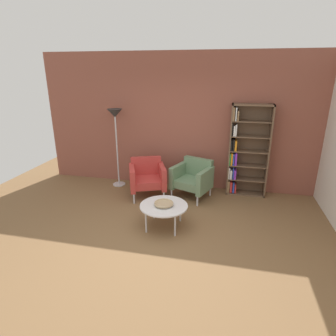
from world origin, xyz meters
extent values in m
plane|color=brown|center=(0.00, 0.00, 0.00)|extent=(8.32, 8.32, 0.00)
cube|color=brown|center=(0.00, 2.46, 1.45)|extent=(6.40, 0.12, 2.90)
cube|color=brown|center=(1.00, 2.23, 0.95)|extent=(0.03, 0.30, 1.90)
cube|color=brown|center=(1.77, 2.23, 0.95)|extent=(0.03, 0.30, 1.90)
cube|color=brown|center=(1.38, 2.23, 1.89)|extent=(0.80, 0.30, 0.03)
cube|color=brown|center=(1.38, 2.23, 0.01)|extent=(0.80, 0.30, 0.03)
cube|color=brown|center=(1.38, 2.37, 0.95)|extent=(0.80, 0.02, 1.90)
cube|color=brown|center=(1.38, 2.23, 0.34)|extent=(0.76, 0.28, 0.02)
cube|color=brown|center=(1.38, 2.23, 0.64)|extent=(0.76, 0.28, 0.02)
cube|color=brown|center=(1.38, 2.23, 0.95)|extent=(0.76, 0.28, 0.02)
cube|color=brown|center=(1.38, 2.23, 1.26)|extent=(0.76, 0.28, 0.02)
cube|color=brown|center=(1.38, 2.23, 1.56)|extent=(0.76, 0.28, 0.02)
cube|color=olive|center=(1.04, 2.18, 0.17)|extent=(0.04, 0.19, 0.25)
cube|color=red|center=(1.09, 2.19, 0.16)|extent=(0.04, 0.19, 0.23)
cube|color=blue|center=(1.14, 2.18, 0.15)|extent=(0.03, 0.18, 0.21)
cube|color=red|center=(1.18, 2.19, 0.13)|extent=(0.03, 0.19, 0.19)
cube|color=white|center=(1.03, 2.21, 0.47)|extent=(0.02, 0.24, 0.25)
cube|color=white|center=(1.07, 2.19, 0.44)|extent=(0.04, 0.20, 0.19)
cube|color=blue|center=(1.11, 2.17, 0.47)|extent=(0.02, 0.17, 0.25)
cube|color=purple|center=(1.15, 2.20, 0.45)|extent=(0.04, 0.21, 0.20)
cube|color=green|center=(1.02, 2.20, 0.78)|extent=(0.02, 0.23, 0.24)
cube|color=orange|center=(1.06, 2.20, 0.78)|extent=(0.03, 0.22, 0.25)
cube|color=blue|center=(1.10, 2.17, 0.78)|extent=(0.02, 0.17, 0.24)
cube|color=purple|center=(1.14, 2.18, 0.79)|extent=(0.04, 0.18, 0.26)
cube|color=black|center=(1.03, 2.22, 1.07)|extent=(0.03, 0.25, 0.21)
cube|color=black|center=(1.08, 2.19, 1.08)|extent=(0.03, 0.20, 0.23)
cube|color=orange|center=(1.12, 2.20, 1.07)|extent=(0.04, 0.22, 0.21)
cube|color=black|center=(1.03, 2.18, 1.39)|extent=(0.02, 0.19, 0.25)
cube|color=white|center=(1.07, 2.19, 1.37)|extent=(0.03, 0.20, 0.21)
cube|color=white|center=(1.10, 2.19, 1.38)|extent=(0.03, 0.21, 0.23)
cube|color=olive|center=(1.03, 2.20, 1.71)|extent=(0.04, 0.22, 0.26)
cube|color=white|center=(1.08, 2.21, 1.71)|extent=(0.02, 0.23, 0.26)
cube|color=olive|center=(1.12, 2.20, 1.67)|extent=(0.03, 0.23, 0.19)
cylinder|color=silver|center=(-0.01, 0.53, 0.39)|extent=(0.80, 0.80, 0.02)
cylinder|color=silver|center=(-0.25, 0.29, 0.19)|extent=(0.03, 0.03, 0.38)
cylinder|color=silver|center=(0.23, 0.29, 0.19)|extent=(0.03, 0.03, 0.38)
cylinder|color=silver|center=(-0.25, 0.77, 0.19)|extent=(0.03, 0.03, 0.38)
cylinder|color=silver|center=(0.23, 0.77, 0.19)|extent=(0.03, 0.03, 0.38)
cylinder|color=tan|center=(-0.01, 0.53, 0.41)|extent=(0.13, 0.13, 0.02)
cylinder|color=tan|center=(-0.01, 0.53, 0.43)|extent=(0.32, 0.32, 0.02)
torus|color=tan|center=(-0.01, 0.53, 0.44)|extent=(0.32, 0.32, 0.02)
cube|color=#B73833|center=(-0.62, 1.66, 0.32)|extent=(0.81, 0.78, 0.16)
cube|color=#B73833|center=(-0.72, 1.91, 0.59)|extent=(0.64, 0.35, 0.38)
cube|color=#B73833|center=(-0.90, 1.52, 0.43)|extent=(0.32, 0.61, 0.46)
cube|color=#B73833|center=(-0.33, 1.75, 0.43)|extent=(0.32, 0.61, 0.46)
cylinder|color=silver|center=(-0.79, 1.26, 0.12)|extent=(0.04, 0.04, 0.24)
cylinder|color=silver|center=(-0.23, 1.48, 0.12)|extent=(0.04, 0.04, 0.24)
cylinder|color=silver|center=(-1.00, 1.79, 0.12)|extent=(0.04, 0.04, 0.24)
cylinder|color=silver|center=(-0.45, 2.02, 0.12)|extent=(0.04, 0.04, 0.24)
cube|color=slate|center=(0.29, 1.81, 0.32)|extent=(0.80, 0.77, 0.16)
cube|color=slate|center=(0.38, 2.07, 0.59)|extent=(0.64, 0.34, 0.38)
cube|color=slate|center=(-0.01, 1.90, 0.43)|extent=(0.31, 0.62, 0.46)
cube|color=slate|center=(0.57, 1.68, 0.43)|extent=(0.31, 0.62, 0.46)
cylinder|color=silver|center=(-0.11, 1.63, 0.12)|extent=(0.04, 0.04, 0.24)
cylinder|color=silver|center=(0.46, 1.42, 0.12)|extent=(0.04, 0.04, 0.24)
cylinder|color=silver|center=(0.10, 2.17, 0.12)|extent=(0.04, 0.04, 0.24)
cylinder|color=silver|center=(0.66, 1.96, 0.12)|extent=(0.04, 0.04, 0.24)
cylinder|color=silver|center=(-1.45, 2.10, 0.01)|extent=(0.28, 0.28, 0.02)
cylinder|color=silver|center=(-1.45, 2.10, 0.85)|extent=(0.03, 0.03, 1.65)
cone|color=#2D2D2D|center=(-1.45, 2.10, 1.65)|extent=(0.32, 0.32, 0.18)
camera|label=1|loc=(0.97, -3.52, 2.51)|focal=29.89mm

